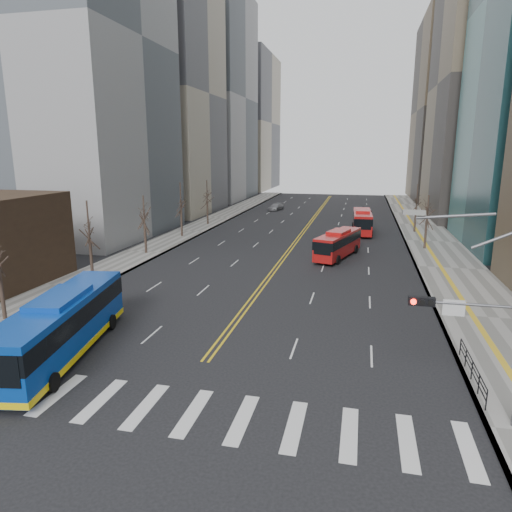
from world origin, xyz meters
TOP-DOWN VIEW (x-y plane):
  - ground at (0.00, 0.00)m, footprint 220.00×220.00m
  - sidewalk_right at (17.50, 45.00)m, footprint 7.00×130.00m
  - sidewalk_left at (-16.50, 45.00)m, footprint 5.00×130.00m
  - crosswalk at (0.00, 0.00)m, footprint 26.70×4.00m
  - centerline at (0.00, 55.00)m, footprint 0.55×100.00m
  - office_towers at (0.12, 68.51)m, footprint 83.00×134.00m
  - signal_mast at (13.77, 2.00)m, footprint 5.37×0.37m
  - pedestrian_railing at (14.30, 6.00)m, footprint 0.06×6.06m
  - street_trees at (-7.18, 34.55)m, footprint 35.20×47.20m
  - blue_bus at (-8.33, 4.00)m, footprint 5.02×13.16m
  - red_bus_near at (5.91, 33.20)m, footprint 4.90×9.95m
  - red_bus_far at (8.44, 50.04)m, footprint 2.99×10.84m
  - car_white at (-12.50, 8.15)m, footprint 2.87×4.40m
  - car_dark_mid at (8.90, 51.14)m, footprint 1.62×3.97m
  - car_silver at (-8.59, 72.59)m, footprint 3.02×5.06m
  - car_dark_far at (8.61, 71.86)m, footprint 3.62×4.82m

SIDE VIEW (x-z plane):
  - ground at x=0.00m, z-range 0.00..0.00m
  - crosswalk at x=0.00m, z-range 0.00..0.01m
  - centerline at x=0.00m, z-range 0.00..0.01m
  - sidewalk_right at x=17.50m, z-range 0.00..0.15m
  - sidewalk_left at x=-16.50m, z-range 0.00..0.15m
  - car_dark_far at x=8.61m, z-range 0.00..1.22m
  - car_dark_mid at x=8.90m, z-range 0.00..1.35m
  - car_white at x=-12.50m, z-range 0.00..1.37m
  - car_silver at x=-8.59m, z-range 0.00..1.37m
  - pedestrian_railing at x=14.30m, z-range 0.31..1.33m
  - red_bus_near at x=5.91m, z-range 0.18..3.30m
  - red_bus_far at x=8.44m, z-range 0.20..3.62m
  - blue_bus at x=-8.33m, z-range 0.09..3.82m
  - signal_mast at x=13.77m, z-range 0.16..9.55m
  - street_trees at x=-7.18m, z-range 1.07..8.67m
  - office_towers at x=0.12m, z-range -5.08..52.92m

